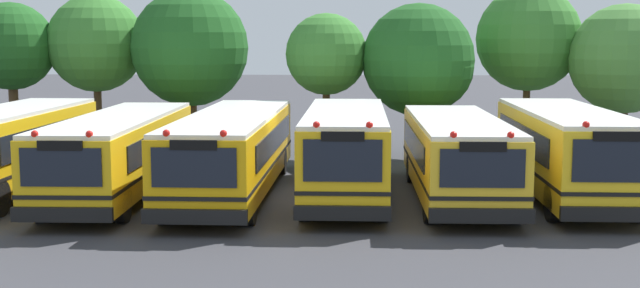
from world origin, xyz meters
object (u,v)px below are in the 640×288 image
(school_bus_1, at_px, (120,151))
(school_bus_3, at_px, (346,150))
(school_bus_5, at_px, (566,150))
(tree_5, at_px, (527,40))
(tree_3, at_px, (327,55))
(tree_4, at_px, (422,62))
(tree_1, at_px, (97,45))
(tree_6, at_px, (626,60))
(tree_0, at_px, (8,48))
(tree_2, at_px, (190,48))
(school_bus_0, at_px, (9,148))
(school_bus_4, at_px, (457,154))
(school_bus_2, at_px, (232,150))

(school_bus_1, relative_size, school_bus_3, 1.12)
(school_bus_3, height_order, school_bus_5, school_bus_5)
(school_bus_5, distance_m, tree_5, 9.82)
(school_bus_3, relative_size, tree_3, 1.65)
(school_bus_5, distance_m, tree_4, 8.60)
(tree_1, bearing_deg, tree_6, -3.99)
(tree_0, relative_size, tree_2, 0.92)
(school_bus_0, bearing_deg, tree_4, -149.35)
(tree_2, xyz_separation_m, tree_5, (13.70, 0.62, 0.32))
(tree_6, bearing_deg, school_bus_1, -156.08)
(school_bus_5, height_order, tree_6, tree_6)
(school_bus_5, bearing_deg, tree_2, -33.27)
(school_bus_3, height_order, tree_4, tree_4)
(school_bus_1, relative_size, tree_2, 1.57)
(tree_2, bearing_deg, tree_6, -3.48)
(school_bus_3, relative_size, school_bus_4, 0.99)
(school_bus_3, bearing_deg, tree_1, -41.58)
(tree_6, bearing_deg, school_bus_3, -143.71)
(tree_0, relative_size, tree_1, 0.95)
(tree_0, bearing_deg, tree_4, -3.46)
(school_bus_4, xyz_separation_m, tree_0, (-17.21, 8.73, 3.00))
(school_bus_0, xyz_separation_m, tree_1, (-0.16, 9.29, 3.03))
(school_bus_3, distance_m, tree_4, 8.45)
(school_bus_2, height_order, tree_5, tree_5)
(school_bus_2, height_order, tree_2, tree_2)
(tree_1, bearing_deg, tree_4, -7.39)
(tree_0, height_order, tree_4, tree_0)
(school_bus_1, bearing_deg, tree_5, -147.10)
(tree_0, relative_size, tree_6, 1.02)
(tree_0, xyz_separation_m, tree_1, (3.44, 0.71, 0.13))
(school_bus_3, distance_m, tree_0, 16.61)
(tree_4, relative_size, tree_6, 1.00)
(school_bus_1, xyz_separation_m, tree_0, (-7.02, 8.55, 2.99))
(tree_4, bearing_deg, tree_0, 176.54)
(school_bus_1, xyz_separation_m, tree_6, (17.56, 7.79, 2.57))
(school_bus_5, xyz_separation_m, tree_5, (0.59, 9.26, 3.22))
(school_bus_3, height_order, school_bus_4, school_bus_3)
(tree_1, distance_m, tree_2, 3.99)
(school_bus_0, height_order, tree_0, tree_0)
(school_bus_1, height_order, school_bus_2, school_bus_2)
(school_bus_2, relative_size, school_bus_3, 1.20)
(tree_1, bearing_deg, school_bus_4, -34.44)
(school_bus_4, distance_m, tree_1, 16.98)
(school_bus_0, bearing_deg, tree_6, -158.86)
(tree_6, bearing_deg, tree_0, 178.22)
(tree_2, distance_m, tree_5, 13.72)
(tree_0, bearing_deg, tree_2, 2.17)
(tree_2, bearing_deg, tree_0, -177.83)
(tree_3, bearing_deg, school_bus_3, -83.85)
(tree_2, bearing_deg, school_bus_3, -53.80)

